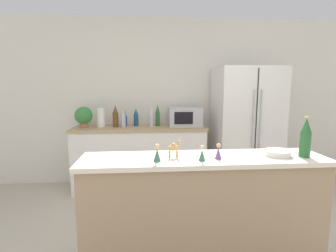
# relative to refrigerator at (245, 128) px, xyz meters

# --- Properties ---
(wall_back) EXTENTS (8.00, 0.06, 2.55)m
(wall_back) POSITION_rel_refrigerator_xyz_m (-1.09, 0.41, 0.38)
(wall_back) COLOR silver
(wall_back) RESTS_ON ground_plane
(back_counter) EXTENTS (1.92, 0.63, 0.93)m
(back_counter) POSITION_rel_refrigerator_xyz_m (-1.57, 0.08, -0.43)
(back_counter) COLOR white
(back_counter) RESTS_ON ground_plane
(refrigerator) EXTENTS (0.91, 0.76, 1.78)m
(refrigerator) POSITION_rel_refrigerator_xyz_m (0.00, 0.00, 0.00)
(refrigerator) COLOR silver
(refrigerator) RESTS_ON ground_plane
(bar_counter) EXTENTS (1.87, 0.45, 0.98)m
(bar_counter) POSITION_rel_refrigerator_xyz_m (-1.03, -1.83, -0.40)
(bar_counter) COLOR #8C7256
(bar_counter) RESTS_ON ground_plane
(potted_plant) EXTENTS (0.25, 0.25, 0.30)m
(potted_plant) POSITION_rel_refrigerator_xyz_m (-2.36, 0.06, 0.20)
(potted_plant) COLOR #9E6B47
(potted_plant) RESTS_ON back_counter
(paper_towel_roll) EXTENTS (0.12, 0.12, 0.27)m
(paper_towel_roll) POSITION_rel_refrigerator_xyz_m (-2.13, 0.11, 0.17)
(paper_towel_roll) COLOR white
(paper_towel_roll) RESTS_ON back_counter
(microwave) EXTENTS (0.48, 0.37, 0.28)m
(microwave) POSITION_rel_refrigerator_xyz_m (-0.90, 0.10, 0.17)
(microwave) COLOR #B2B5BA
(microwave) RESTS_ON back_counter
(back_bottle_0) EXTENTS (0.06, 0.06, 0.33)m
(back_bottle_0) POSITION_rel_refrigerator_xyz_m (-1.30, 0.16, 0.19)
(back_bottle_0) COLOR #2D6033
(back_bottle_0) RESTS_ON back_counter
(back_bottle_1) EXTENTS (0.08, 0.08, 0.32)m
(back_bottle_1) POSITION_rel_refrigerator_xyz_m (-1.91, 0.09, 0.19)
(back_bottle_1) COLOR brown
(back_bottle_1) RESTS_ON back_counter
(back_bottle_2) EXTENTS (0.06, 0.06, 0.23)m
(back_bottle_2) POSITION_rel_refrigerator_xyz_m (-1.79, 0.16, 0.14)
(back_bottle_2) COLOR navy
(back_bottle_2) RESTS_ON back_counter
(back_bottle_3) EXTENTS (0.07, 0.07, 0.28)m
(back_bottle_3) POSITION_rel_refrigerator_xyz_m (-1.80, 0.07, 0.17)
(back_bottle_3) COLOR #B2B7BC
(back_bottle_3) RESTS_ON back_counter
(back_bottle_4) EXTENTS (0.07, 0.07, 0.31)m
(back_bottle_4) POSITION_rel_refrigerator_xyz_m (-1.39, 0.08, 0.18)
(back_bottle_4) COLOR #B2B7BC
(back_bottle_4) RESTS_ON back_counter
(back_bottle_5) EXTENTS (0.07, 0.07, 0.27)m
(back_bottle_5) POSITION_rel_refrigerator_xyz_m (-1.62, 0.18, 0.16)
(back_bottle_5) COLOR navy
(back_bottle_5) RESTS_ON back_counter
(wine_bottle) EXTENTS (0.08, 0.08, 0.31)m
(wine_bottle) POSITION_rel_refrigerator_xyz_m (-0.27, -1.89, 0.23)
(wine_bottle) COLOR #235628
(wine_bottle) RESTS_ON bar_counter
(fruit_bowl) EXTENTS (0.20, 0.20, 0.05)m
(fruit_bowl) POSITION_rel_refrigerator_xyz_m (-0.46, -1.84, 0.11)
(fruit_bowl) COLOR white
(fruit_bowl) RESTS_ON bar_counter
(camel_figurine) EXTENTS (0.10, 0.05, 0.13)m
(camel_figurine) POSITION_rel_refrigerator_xyz_m (-1.26, -1.81, 0.16)
(camel_figurine) COLOR tan
(camel_figurine) RESTS_ON bar_counter
(wise_man_figurine_blue) EXTENTS (0.05, 0.05, 0.13)m
(wise_man_figurine_blue) POSITION_rel_refrigerator_xyz_m (-1.39, -1.92, 0.14)
(wise_man_figurine_blue) COLOR #33664C
(wise_man_figurine_blue) RESTS_ON bar_counter
(wise_man_figurine_crimson) EXTENTS (0.05, 0.05, 0.12)m
(wise_man_figurine_crimson) POSITION_rel_refrigerator_xyz_m (-0.94, -1.90, 0.13)
(wise_man_figurine_crimson) COLOR #6B4784
(wise_man_figurine_crimson) RESTS_ON bar_counter
(wise_man_figurine_purple) EXTENTS (0.05, 0.05, 0.12)m
(wise_man_figurine_purple) POSITION_rel_refrigerator_xyz_m (-1.07, -1.93, 0.13)
(wise_man_figurine_purple) COLOR #33664C
(wise_man_figurine_purple) RESTS_ON bar_counter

